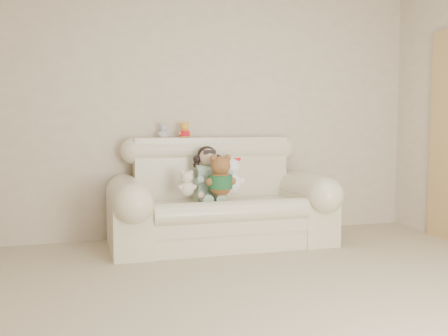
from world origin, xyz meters
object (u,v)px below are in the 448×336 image
white_cat (231,172)px  cream_teddy (187,181)px  sofa (221,192)px  seated_child (208,173)px  brown_teddy (220,171)px

white_cat → cream_teddy: white_cat is taller
sofa → seated_child: size_ratio=3.90×
seated_child → white_cat: 0.25m
sofa → white_cat: bearing=-58.3°
seated_child → white_cat: size_ratio=1.29×
seated_child → brown_teddy: 0.24m
sofa → cream_teddy: size_ratio=7.52×
brown_teddy → cream_teddy: (-0.30, 0.06, -0.08)m
cream_teddy → brown_teddy: bearing=-1.8°
white_cat → cream_teddy: 0.43m
cream_teddy → white_cat: bearing=7.5°
sofa → cream_teddy: sofa is taller
sofa → seated_child: bearing=143.6°
sofa → cream_teddy: 0.39m
seated_child → cream_teddy: bearing=-151.8°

